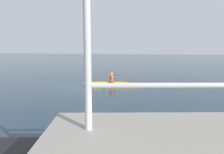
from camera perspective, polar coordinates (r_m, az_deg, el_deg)
name	(u,v)px	position (r m, az deg, el deg)	size (l,w,h in m)	color
ground_plane	(87,88)	(15.03, -7.08, -2.99)	(160.00, 160.00, 0.00)	#233847
kayak	(112,84)	(15.62, -0.04, -1.91)	(4.70, 1.44, 0.31)	#EAB214
kayaker	(112,78)	(15.55, -0.06, -0.25)	(0.61, 2.44, 0.71)	#E04C14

